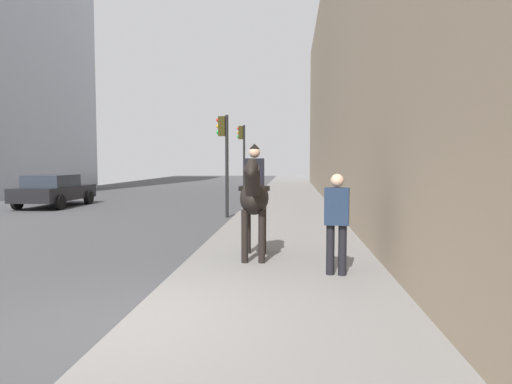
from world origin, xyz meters
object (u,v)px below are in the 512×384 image
Objects in this scene: mounted_horse_near at (254,196)px; car_near_lane at (54,190)px; traffic_light_near_curb at (224,149)px; pedestrian_greeting at (337,217)px; traffic_light_far_curb at (242,150)px.

mounted_horse_near is 0.52× the size of car_near_lane.
traffic_light_near_curb is (-3.26, -8.17, 1.73)m from car_near_lane.
pedestrian_greeting is 0.40× the size of car_near_lane.
mounted_horse_near is 1.91m from pedestrian_greeting.
traffic_light_far_curb is (8.17, 0.23, 0.18)m from traffic_light_near_curb.
car_near_lane is 1.17× the size of traffic_light_near_curb.
traffic_light_near_curb is at bearing 29.41° from pedestrian_greeting.
pedestrian_greeting is (-1.17, -1.48, -0.26)m from mounted_horse_near.
traffic_light_far_curb is at bearing 20.72° from pedestrian_greeting.
pedestrian_greeting is 0.43× the size of traffic_light_far_curb.
car_near_lane is 9.54m from traffic_light_far_curb.
pedestrian_greeting is 16.47m from car_near_lane.
traffic_light_near_curb is (8.67, 3.18, 1.38)m from pedestrian_greeting.
mounted_horse_near is 7.77m from traffic_light_near_curb.
mounted_horse_near is at bearing -167.26° from traffic_light_near_curb.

